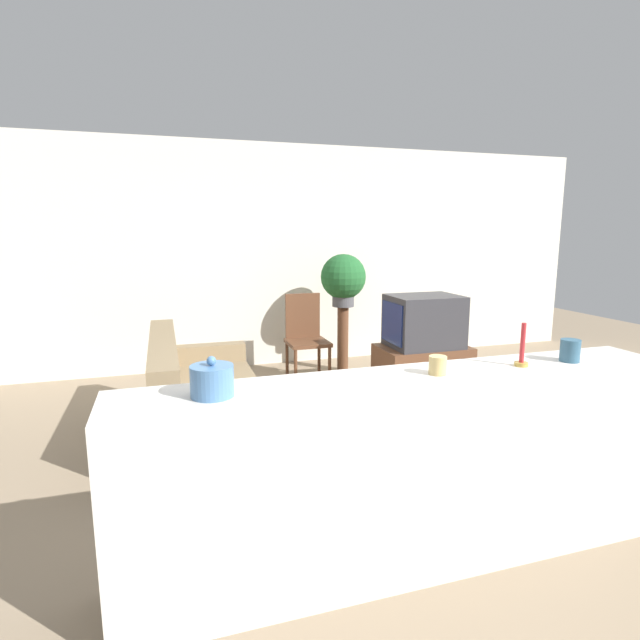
{
  "coord_description": "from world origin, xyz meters",
  "views": [
    {
      "loc": [
        -1.14,
        -2.65,
        1.68
      ],
      "look_at": [
        0.24,
        1.7,
        0.85
      ],
      "focal_mm": 28.0,
      "sensor_mm": 36.0,
      "label": 1
    }
  ],
  "objects_px": {
    "potted_plant": "(343,278)",
    "television": "(423,321)",
    "couch": "(202,403)",
    "decorative_bowl": "(212,381)",
    "wooden_chair": "(306,334)"
  },
  "relations": [
    {
      "from": "couch",
      "to": "wooden_chair",
      "type": "bearing_deg",
      "value": 45.39
    },
    {
      "from": "television",
      "to": "potted_plant",
      "type": "xyz_separation_m",
      "value": [
        -0.42,
        1.17,
        0.33
      ]
    },
    {
      "from": "potted_plant",
      "to": "television",
      "type": "bearing_deg",
      "value": -70.45
    },
    {
      "from": "wooden_chair",
      "to": "decorative_bowl",
      "type": "distance_m",
      "value": 3.46
    },
    {
      "from": "potted_plant",
      "to": "decorative_bowl",
      "type": "relative_size",
      "value": 3.37
    },
    {
      "from": "couch",
      "to": "television",
      "type": "xyz_separation_m",
      "value": [
        2.19,
        0.34,
        0.5
      ]
    },
    {
      "from": "couch",
      "to": "television",
      "type": "height_order",
      "value": "television"
    },
    {
      "from": "couch",
      "to": "potted_plant",
      "type": "distance_m",
      "value": 2.47
    },
    {
      "from": "television",
      "to": "decorative_bowl",
      "type": "xyz_separation_m",
      "value": [
        -2.26,
        -2.24,
        0.26
      ]
    },
    {
      "from": "decorative_bowl",
      "to": "couch",
      "type": "bearing_deg",
      "value": 87.76
    },
    {
      "from": "wooden_chair",
      "to": "decorative_bowl",
      "type": "height_order",
      "value": "decorative_bowl"
    },
    {
      "from": "television",
      "to": "wooden_chair",
      "type": "xyz_separation_m",
      "value": [
        -0.95,
        0.91,
        -0.25
      ]
    },
    {
      "from": "couch",
      "to": "potted_plant",
      "type": "xyz_separation_m",
      "value": [
        1.77,
        1.51,
        0.83
      ]
    },
    {
      "from": "wooden_chair",
      "to": "decorative_bowl",
      "type": "xyz_separation_m",
      "value": [
        -1.31,
        -3.16,
        0.51
      ]
    },
    {
      "from": "television",
      "to": "couch",
      "type": "bearing_deg",
      "value": -171.22
    }
  ]
}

